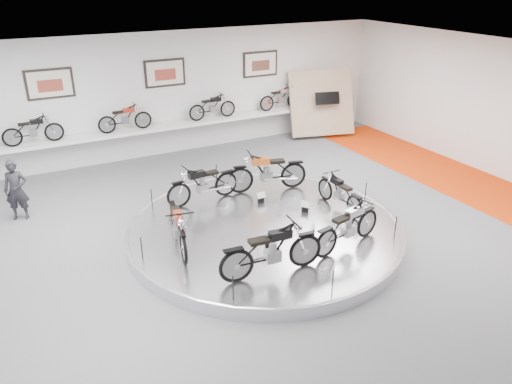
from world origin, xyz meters
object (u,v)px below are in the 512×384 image
bike_b (203,184)px  bike_d (272,250)px  bike_e (348,226)px  shelf (171,126)px  bike_c (178,226)px  bike_f (340,192)px  display_platform (265,230)px  visitor (16,190)px  bike_a (267,171)px

bike_b → bike_d: 3.72m
bike_e → shelf: bearing=84.9°
bike_c → bike_f: (4.17, -0.10, -0.06)m
bike_d → bike_f: (2.94, 1.76, -0.10)m
display_platform → visitor: visitor is taller
bike_e → bike_f: bike_e is taller
display_platform → bike_e: size_ratio=3.79×
bike_e → display_platform: bearing=109.6°
shelf → bike_a: size_ratio=5.93×
shelf → bike_f: bike_f is taller
bike_d → bike_f: size_ratio=1.24×
display_platform → shelf: (0.00, 6.40, 0.85)m
bike_a → visitor: 6.32m
bike_a → bike_b: (-1.78, 0.15, -0.05)m
display_platform → bike_d: 2.17m
shelf → bike_e: bearing=-82.5°
display_platform → bike_b: bike_b is taller
bike_a → bike_f: 2.09m
bike_b → bike_e: size_ratio=1.00×
bike_d → bike_e: 1.96m
bike_b → bike_e: 4.01m
bike_a → bike_d: bike_a is taller
bike_c → bike_e: bike_c is taller
bike_b → bike_f: size_ratio=1.14×
bike_a → visitor: visitor is taller
display_platform → bike_a: 2.11m
bike_b → shelf: bearing=-104.1°
bike_e → bike_d: bearing=172.0°
bike_b → bike_c: (-1.34, -1.87, 0.00)m
bike_b → bike_f: 3.44m
display_platform → shelf: 6.46m
shelf → bike_b: (-0.76, -4.54, -0.20)m
bike_d → visitor: 6.91m
bike_b → display_platform: bearing=107.8°
bike_b → bike_f: (2.83, -1.97, -0.06)m
bike_c → bike_f: bearing=99.8°
bike_a → bike_c: (-3.13, -1.72, -0.05)m
display_platform → bike_f: bearing=-2.8°
bike_a → bike_e: bearing=104.7°
bike_a → bike_b: size_ratio=1.10×
bike_a → bike_f: (1.04, -1.81, -0.11)m
bike_b → visitor: bearing=-28.0°
bike_c → bike_f: size_ratio=1.15×
bike_b → visitor: visitor is taller
bike_b → bike_c: 2.30m
shelf → visitor: 5.67m
bike_c → bike_f: bike_c is taller
display_platform → bike_f: 2.14m
bike_f → bike_c: bearing=87.7°
shelf → bike_c: size_ratio=6.48×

